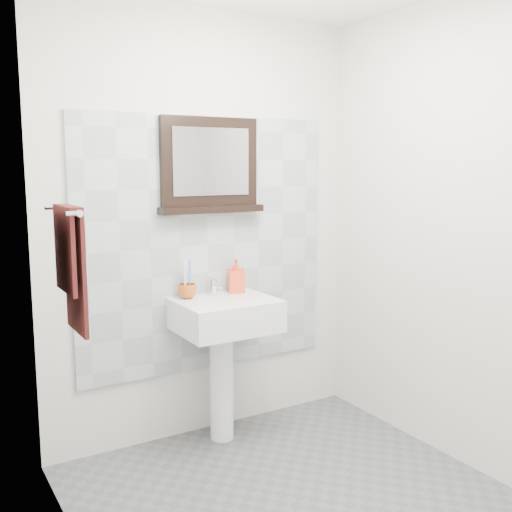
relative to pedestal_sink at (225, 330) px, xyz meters
The scene contains 11 objects.
back_wall 0.62m from the pedestal_sink, 90.98° to the left, with size 2.00×0.01×2.50m, color silver.
left_wall 1.45m from the pedestal_sink, 138.98° to the right, with size 0.01×2.20×2.50m, color silver.
right_wall 1.44m from the pedestal_sink, 41.24° to the right, with size 0.01×2.20×2.50m, color silver.
splashback 0.52m from the pedestal_sink, 91.04° to the left, with size 1.60×0.02×1.50m, color #A9B3B8.
pedestal_sink is the anchor object (origin of this frame).
toothbrush_cup 0.31m from the pedestal_sink, 143.59° to the left, with size 0.11×0.11×0.08m, color #B34F15.
toothbrushes 0.38m from the pedestal_sink, 143.43° to the left, with size 0.05×0.04×0.21m.
soap_dispenser 0.35m from the pedestal_sink, 41.37° to the left, with size 0.09×0.09×0.21m, color red.
framed_mirror 0.94m from the pedestal_sink, 87.83° to the left, with size 0.65×0.11×0.55m.
towel_bar 1.27m from the pedestal_sink, 157.75° to the right, with size 0.07×0.40×0.03m.
hand_towel 1.16m from the pedestal_sink, 157.60° to the right, with size 0.06×0.30×0.55m.
Camera 1 is at (-1.56, -2.09, 1.62)m, focal length 42.00 mm.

